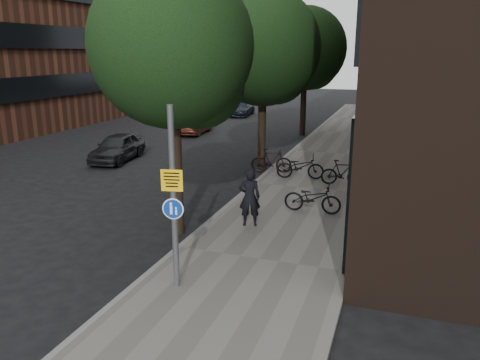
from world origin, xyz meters
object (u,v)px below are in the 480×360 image
at_px(signpost, 174,199).
at_px(pedestrian, 250,197).
at_px(parked_car_near, 117,147).
at_px(parked_bike_facade_near, 313,198).

xyz_separation_m(signpost, pedestrian, (0.36, 4.09, -1.15)).
relative_size(pedestrian, parked_car_near, 0.45).
distance_m(pedestrian, parked_bike_facade_near, 2.40).
xyz_separation_m(signpost, parked_bike_facade_near, (1.92, 5.87, -1.54)).
relative_size(pedestrian, parked_bike_facade_near, 0.95).
relative_size(parked_bike_facade_near, parked_car_near, 0.48).
xyz_separation_m(pedestrian, parked_car_near, (-8.88, 6.53, -0.34)).
xyz_separation_m(parked_bike_facade_near, parked_car_near, (-10.44, 4.75, 0.05)).
distance_m(signpost, parked_car_near, 13.70).
bearing_deg(parked_car_near, pedestrian, -43.73).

